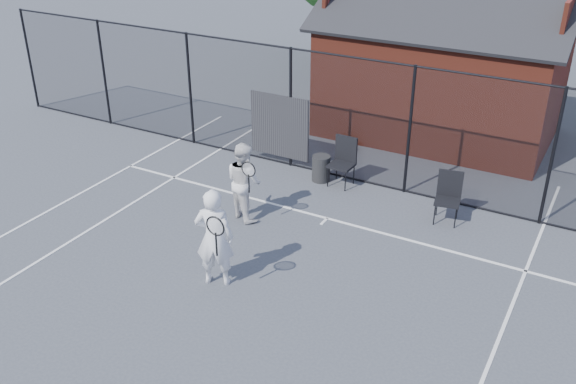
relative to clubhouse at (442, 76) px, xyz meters
The scene contains 9 objects.
ground 9.16m from the clubhouse, 93.18° to the right, with size 80.00×80.00×0.00m, color #41444A.
court_lines 10.46m from the clubhouse, 92.77° to the right, with size 11.02×18.00×0.01m.
fence 4.09m from the clubhouse, 101.37° to the right, with size 22.04×3.00×3.00m.
clubhouse is the anchor object (origin of this frame).
player_front 9.18m from the clubhouse, 97.75° to the right, with size 0.90×0.73×1.88m.
player_back 7.13m from the clubhouse, 107.11° to the right, with size 1.02×0.92×1.71m.
chair_left 4.62m from the clubhouse, 101.92° to the right, with size 0.54×0.57×1.13m, color black.
chair_right 5.31m from the clubhouse, 70.47° to the right, with size 0.51×0.54×1.07m, color black.
waste_bin 4.81m from the clubhouse, 108.24° to the right, with size 0.43×0.43×0.63m, color #272727.
Camera 1 is at (5.05, -7.84, 6.79)m, focal length 40.00 mm.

